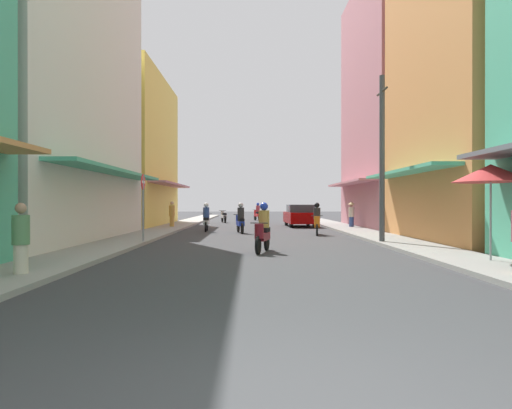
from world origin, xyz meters
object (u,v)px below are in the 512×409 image
(vendor_umbrella, at_px, (491,173))
(street_sign_no_entry, at_px, (143,199))
(motorbike_blue, at_px, (240,220))
(utility_pole, at_px, (382,158))
(motorbike_orange, at_px, (317,220))
(pedestrian_crossing, at_px, (172,215))
(pedestrian_foreground, at_px, (21,241))
(parked_car, at_px, (300,215))
(pedestrian_far, at_px, (351,214))
(motorbike_silver, at_px, (224,216))
(motorbike_red, at_px, (257,213))
(motorbike_maroon, at_px, (263,230))
(motorbike_white, at_px, (206,219))

(vendor_umbrella, xyz_separation_m, street_sign_no_entry, (-10.12, 5.67, -0.59))
(motorbike_blue, bearing_deg, utility_pole, -48.73)
(motorbike_orange, height_order, pedestrian_crossing, pedestrian_crossing)
(pedestrian_foreground, bearing_deg, parked_car, 68.57)
(vendor_umbrella, bearing_deg, utility_pole, 101.37)
(pedestrian_far, bearing_deg, motorbike_silver, 134.58)
(motorbike_blue, bearing_deg, motorbike_red, 86.11)
(motorbike_maroon, height_order, parked_car, motorbike_maroon)
(motorbike_maroon, distance_m, utility_pole, 5.84)
(motorbike_blue, relative_size, motorbike_red, 1.02)
(motorbike_red, distance_m, vendor_umbrella, 28.48)
(motorbike_white, distance_m, utility_pole, 10.87)
(motorbike_orange, bearing_deg, motorbike_red, 98.77)
(motorbike_maroon, bearing_deg, street_sign_no_entry, 148.19)
(motorbike_red, distance_m, parked_car, 10.11)
(pedestrian_far, bearing_deg, motorbike_orange, -118.81)
(motorbike_orange, distance_m, utility_pole, 5.84)
(motorbike_blue, relative_size, motorbike_silver, 1.01)
(motorbike_orange, height_order, vendor_umbrella, vendor_umbrella)
(motorbike_white, bearing_deg, street_sign_no_entry, -102.36)
(motorbike_maroon, bearing_deg, pedestrian_crossing, 111.66)
(motorbike_silver, distance_m, utility_pole, 20.08)
(motorbike_blue, xyz_separation_m, vendor_umbrella, (6.61, -11.80, 1.60))
(motorbike_red, distance_m, utility_pole, 22.93)
(motorbike_blue, distance_m, street_sign_no_entry, 7.14)
(motorbike_orange, height_order, street_sign_no_entry, street_sign_no_entry)
(pedestrian_foreground, bearing_deg, pedestrian_crossing, 90.50)
(motorbike_blue, xyz_separation_m, utility_pole, (5.49, -6.26, 2.55))
(motorbike_maroon, distance_m, parked_car, 15.50)
(parked_car, xyz_separation_m, pedestrian_far, (2.86, -2.43, 0.18))
(motorbike_maroon, height_order, motorbike_red, same)
(vendor_umbrella, relative_size, street_sign_no_entry, 0.96)
(motorbike_blue, xyz_separation_m, pedestrian_far, (6.64, 3.92, 0.22))
(motorbike_red, distance_m, motorbike_white, 15.09)
(pedestrian_far, bearing_deg, vendor_umbrella, -90.12)
(utility_pole, bearing_deg, parked_car, 97.72)
(vendor_umbrella, bearing_deg, motorbike_white, 122.93)
(utility_pole, bearing_deg, pedestrian_far, 83.57)
(motorbike_red, bearing_deg, motorbike_white, -101.37)
(motorbike_maroon, bearing_deg, pedestrian_far, 66.00)
(motorbike_maroon, distance_m, pedestrian_foreground, 7.06)
(motorbike_orange, relative_size, motorbike_red, 1.02)
(vendor_umbrella, bearing_deg, motorbike_red, 101.18)
(motorbike_red, xyz_separation_m, vendor_umbrella, (5.51, -27.90, 1.60))
(motorbike_blue, height_order, vendor_umbrella, vendor_umbrella)
(street_sign_no_entry, bearing_deg, motorbike_silver, 84.20)
(pedestrian_far, bearing_deg, motorbike_maroon, -114.00)
(motorbike_silver, xyz_separation_m, pedestrian_foreground, (-2.50, -26.12, 0.27))
(parked_car, bearing_deg, vendor_umbrella, -81.16)
(motorbike_silver, xyz_separation_m, street_sign_no_entry, (-1.87, -18.44, 1.21))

